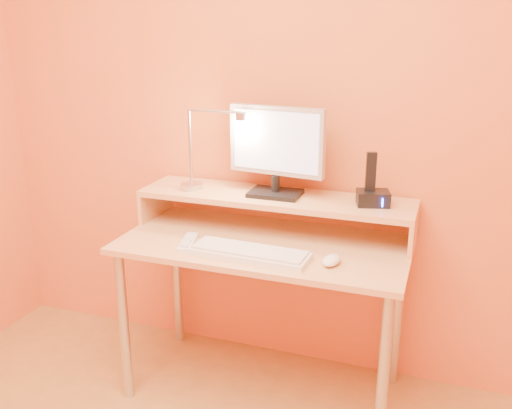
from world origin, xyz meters
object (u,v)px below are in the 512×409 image
at_px(monitor_panel, 277,141).
at_px(lamp_base, 192,186).
at_px(keyboard, 250,254).
at_px(remote_control, 188,243).
at_px(phone_dock, 373,198).
at_px(mouse, 331,260).

relative_size(monitor_panel, lamp_base, 4.27).
relative_size(keyboard, remote_control, 2.55).
bearing_deg(remote_control, lamp_base, 98.17).
distance_m(monitor_panel, phone_dock, 0.47).
distance_m(monitor_panel, remote_control, 0.57).
bearing_deg(remote_control, monitor_panel, 32.83).
xyz_separation_m(phone_dock, keyboard, (-0.42, -0.32, -0.18)).
xyz_separation_m(monitor_panel, mouse, (0.32, -0.30, -0.38)).
bearing_deg(phone_dock, remote_control, -173.44).
height_order(monitor_panel, phone_dock, monitor_panel).
bearing_deg(lamp_base, remote_control, -68.45).
distance_m(phone_dock, remote_control, 0.78).
bearing_deg(phone_dock, mouse, -125.19).
height_order(monitor_panel, mouse, monitor_panel).
relative_size(monitor_panel, keyboard, 0.90).
bearing_deg(phone_dock, lamp_base, 166.49).
bearing_deg(mouse, remote_control, -171.89).
height_order(lamp_base, keyboard, lamp_base).
distance_m(mouse, remote_control, 0.60).
bearing_deg(monitor_panel, mouse, -36.61).
height_order(mouse, remote_control, mouse).
bearing_deg(monitor_panel, remote_control, -126.78).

